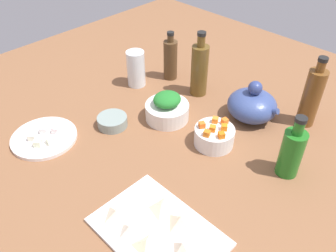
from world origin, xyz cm
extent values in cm
cube|color=brown|center=(0.00, 0.00, 1.50)|extent=(190.00, 190.00, 3.00)
cube|color=white|center=(23.09, -27.15, 3.50)|extent=(31.42, 21.75, 1.00)
cylinder|color=white|center=(-28.10, -28.17, 3.60)|extent=(20.77, 20.77, 1.20)
cylinder|color=white|center=(-7.61, 7.37, 5.86)|extent=(14.89, 14.89, 5.71)
cylinder|color=white|center=(12.15, 8.19, 5.96)|extent=(12.49, 12.49, 5.93)
cylinder|color=gray|center=(-17.91, -8.34, 4.76)|extent=(9.99, 9.99, 3.51)
ellipsoid|color=#384A86|center=(12.70, 27.74, 8.10)|extent=(16.86, 16.42, 10.19)
sphere|color=navy|center=(12.70, 27.74, 15.08)|extent=(4.72, 4.72, 4.72)
cylinder|color=#384A86|center=(19.86, 27.74, 9.37)|extent=(5.38, 2.00, 3.93)
cylinder|color=#4F361E|center=(-25.80, 27.80, 10.82)|extent=(5.39, 5.39, 15.65)
cylinder|color=#4F361E|center=(-25.80, 27.80, 19.99)|extent=(2.42, 2.42, 2.67)
cylinder|color=black|center=(-25.80, 27.80, 21.92)|extent=(2.69, 2.69, 1.20)
cylinder|color=brown|center=(-10.31, 26.98, 12.61)|extent=(6.27, 6.27, 19.22)
cylinder|color=brown|center=(-10.31, 26.98, 24.28)|extent=(2.82, 2.82, 4.11)
cylinder|color=black|center=(-10.31, 26.98, 26.93)|extent=(3.13, 3.13, 1.20)
cylinder|color=#216D1F|center=(34.86, 13.14, 10.22)|extent=(6.35, 6.35, 14.44)
cylinder|color=#216D1F|center=(34.86, 13.14, 19.50)|extent=(2.86, 2.86, 4.13)
cylinder|color=black|center=(34.86, 13.14, 22.17)|extent=(3.18, 3.18, 1.20)
cylinder|color=brown|center=(27.49, 38.27, 12.96)|extent=(6.02, 6.02, 19.93)
cylinder|color=brown|center=(27.49, 38.27, 24.67)|extent=(2.71, 2.71, 3.48)
cylinder|color=black|center=(27.49, 38.27, 27.01)|extent=(3.01, 3.01, 1.20)
cylinder|color=white|center=(-31.58, 14.78, 10.01)|extent=(6.94, 6.94, 14.02)
cube|color=orange|center=(8.67, 6.04, 9.83)|extent=(2.46, 2.46, 1.80)
cube|color=orange|center=(12.10, 6.94, 9.83)|extent=(2.43, 2.43, 1.80)
cube|color=orange|center=(14.32, 9.88, 9.83)|extent=(2.53, 2.53, 1.80)
cube|color=orange|center=(10.06, 10.81, 9.83)|extent=(2.42, 2.42, 1.80)
cube|color=orange|center=(12.58, 12.42, 9.83)|extent=(2.20, 2.20, 1.80)
cube|color=orange|center=(15.94, 6.38, 9.83)|extent=(2.48, 2.48, 1.80)
cube|color=orange|center=(12.32, 3.99, 9.83)|extent=(2.31, 2.31, 1.80)
ellipsoid|color=#22762A|center=(-7.61, 7.37, 10.88)|extent=(10.34, 10.88, 4.33)
cube|color=white|center=(-29.23, -31.39, 5.30)|extent=(3.11, 3.11, 2.20)
cube|color=white|center=(-23.57, -28.23, 5.30)|extent=(2.52, 2.52, 2.20)
cube|color=silver|center=(-29.76, -26.99, 5.30)|extent=(3.11, 3.11, 2.20)
cube|color=white|center=(-27.00, -24.33, 5.30)|extent=(3.08, 3.08, 2.20)
cube|color=#EBF5CB|center=(-25.23, -31.63, 5.30)|extent=(3.11, 3.11, 2.20)
pyramid|color=beige|center=(24.27, -31.94, 5.28)|extent=(7.20, 7.04, 2.57)
pyramid|color=beige|center=(25.84, -22.16, 5.53)|extent=(6.20, 5.61, 3.06)
pyramid|color=beige|center=(19.22, -21.97, 5.10)|extent=(7.38, 7.54, 2.20)
pyramid|color=beige|center=(12.83, -31.61, 5.31)|extent=(6.54, 6.11, 2.62)
pyramid|color=beige|center=(18.66, -32.36, 5.28)|extent=(5.14, 5.08, 2.56)
pyramid|color=beige|center=(30.85, -26.99, 5.52)|extent=(4.37, 3.94, 3.04)
camera|label=1|loc=(59.86, -61.36, 77.00)|focal=37.47mm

